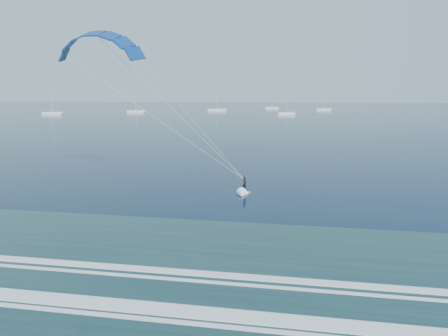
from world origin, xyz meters
TOP-DOWN VIEW (x-y plane):
  - kitesurfer_rig at (0.00, 24.82)m, footprint 17.71×9.79m
  - sailboat_0 at (-104.58, 166.76)m, footprint 9.56×2.40m
  - sailboat_1 at (-72.57, 193.42)m, footprint 8.98×2.40m
  - sailboat_2 at (-33.40, 220.57)m, footprint 10.51×2.40m
  - sailboat_3 at (7.55, 183.97)m, footprint 7.66×2.40m
  - sailboat_4 at (28.93, 239.34)m, footprint 8.40×2.40m
  - sailboat_7 at (-3.42, 260.25)m, footprint 8.41×2.40m

SIDE VIEW (x-z plane):
  - sailboat_7 at x=-3.42m, z-range -4.47..5.79m
  - sailboat_3 at x=7.55m, z-range -4.71..6.06m
  - sailboat_4 at x=28.93m, z-range -5.05..6.41m
  - sailboat_1 at x=-72.57m, z-range -5.46..6.83m
  - sailboat_0 at x=-104.58m, z-range -5.75..7.13m
  - sailboat_2 at x=-33.40m, z-range -6.27..7.66m
  - kitesurfer_rig at x=0.00m, z-range 0.09..16.49m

